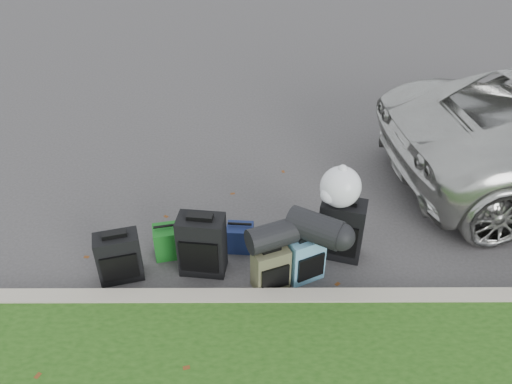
{
  "coord_description": "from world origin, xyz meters",
  "views": [
    {
      "loc": [
        -0.11,
        -4.45,
        3.82
      ],
      "look_at": [
        -0.1,
        0.2,
        0.55
      ],
      "focal_mm": 35.0,
      "sensor_mm": 36.0,
      "label": 1
    }
  ],
  "objects_px": {
    "suitcase_small_black": "(119,257)",
    "tote_navy": "(240,238)",
    "suitcase_large_black_left": "(202,245)",
    "suitcase_teal": "(305,258)",
    "suitcase_olive": "(271,268)",
    "tote_green": "(169,241)",
    "suitcase_large_black_right": "(341,229)"
  },
  "relations": [
    {
      "from": "suitcase_small_black",
      "to": "tote_navy",
      "type": "relative_size",
      "value": 1.78
    },
    {
      "from": "suitcase_large_black_left",
      "to": "suitcase_teal",
      "type": "distance_m",
      "value": 1.09
    },
    {
      "from": "suitcase_olive",
      "to": "tote_navy",
      "type": "relative_size",
      "value": 1.58
    },
    {
      "from": "tote_navy",
      "to": "suitcase_teal",
      "type": "bearing_deg",
      "value": -29.31
    },
    {
      "from": "suitcase_teal",
      "to": "suitcase_olive",
      "type": "bearing_deg",
      "value": 174.12
    },
    {
      "from": "suitcase_small_black",
      "to": "tote_green",
      "type": "relative_size",
      "value": 1.54
    },
    {
      "from": "suitcase_olive",
      "to": "tote_navy",
      "type": "bearing_deg",
      "value": 96.65
    },
    {
      "from": "suitcase_olive",
      "to": "suitcase_teal",
      "type": "bearing_deg",
      "value": -2.02
    },
    {
      "from": "suitcase_large_black_left",
      "to": "suitcase_teal",
      "type": "height_order",
      "value": "suitcase_large_black_left"
    },
    {
      "from": "suitcase_teal",
      "to": "tote_navy",
      "type": "xyz_separation_m",
      "value": [
        -0.69,
        0.46,
        -0.11
      ]
    },
    {
      "from": "suitcase_small_black",
      "to": "suitcase_large_black_right",
      "type": "height_order",
      "value": "suitcase_large_black_right"
    },
    {
      "from": "suitcase_olive",
      "to": "suitcase_teal",
      "type": "distance_m",
      "value": 0.39
    },
    {
      "from": "suitcase_small_black",
      "to": "suitcase_olive",
      "type": "xyz_separation_m",
      "value": [
        1.58,
        -0.14,
        -0.03
      ]
    },
    {
      "from": "tote_green",
      "to": "tote_navy",
      "type": "relative_size",
      "value": 1.16
    },
    {
      "from": "tote_green",
      "to": "suitcase_large_black_right",
      "type": "bearing_deg",
      "value": -12.19
    },
    {
      "from": "tote_navy",
      "to": "suitcase_large_black_left",
      "type": "bearing_deg",
      "value": -134.48
    },
    {
      "from": "suitcase_large_black_right",
      "to": "tote_green",
      "type": "bearing_deg",
      "value": -163.35
    },
    {
      "from": "suitcase_olive",
      "to": "suitcase_large_black_right",
      "type": "bearing_deg",
      "value": 10.2
    },
    {
      "from": "suitcase_large_black_left",
      "to": "tote_navy",
      "type": "height_order",
      "value": "suitcase_large_black_left"
    },
    {
      "from": "suitcase_small_black",
      "to": "tote_navy",
      "type": "xyz_separation_m",
      "value": [
        1.25,
        0.45,
        -0.12
      ]
    },
    {
      "from": "suitcase_olive",
      "to": "tote_navy",
      "type": "xyz_separation_m",
      "value": [
        -0.33,
        0.6,
        -0.09
      ]
    },
    {
      "from": "tote_green",
      "to": "suitcase_large_black_left",
      "type": "bearing_deg",
      "value": -43.77
    },
    {
      "from": "suitcase_large_black_left",
      "to": "suitcase_large_black_right",
      "type": "relative_size",
      "value": 0.98
    },
    {
      "from": "suitcase_olive",
      "to": "tote_navy",
      "type": "distance_m",
      "value": 0.69
    },
    {
      "from": "suitcase_large_black_left",
      "to": "tote_green",
      "type": "distance_m",
      "value": 0.5
    },
    {
      "from": "suitcase_teal",
      "to": "suitcase_large_black_right",
      "type": "height_order",
      "value": "suitcase_large_black_right"
    },
    {
      "from": "suitcase_olive",
      "to": "suitcase_large_black_right",
      "type": "relative_size",
      "value": 0.7
    },
    {
      "from": "suitcase_olive",
      "to": "suitcase_teal",
      "type": "relative_size",
      "value": 0.94
    },
    {
      "from": "suitcase_olive",
      "to": "tote_green",
      "type": "height_order",
      "value": "suitcase_olive"
    },
    {
      "from": "suitcase_teal",
      "to": "suitcase_large_black_left",
      "type": "bearing_deg",
      "value": 147.59
    },
    {
      "from": "suitcase_teal",
      "to": "tote_navy",
      "type": "distance_m",
      "value": 0.84
    },
    {
      "from": "suitcase_large_black_left",
      "to": "suitcase_olive",
      "type": "relative_size",
      "value": 1.4
    }
  ]
}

